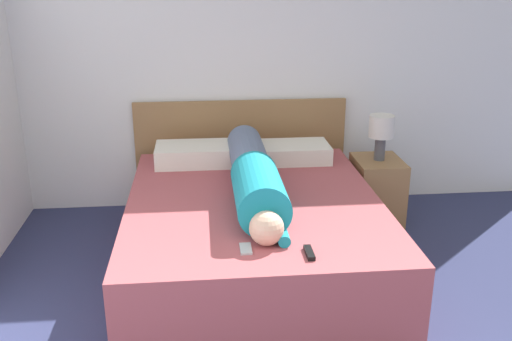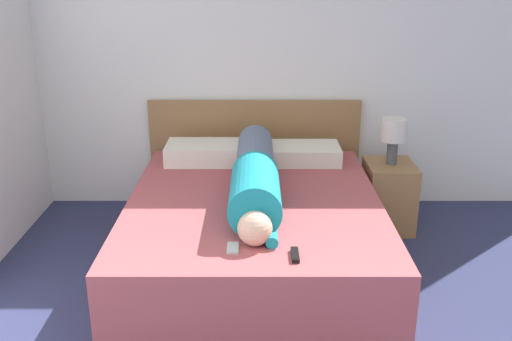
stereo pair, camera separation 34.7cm
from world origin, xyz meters
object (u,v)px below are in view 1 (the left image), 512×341
at_px(nightstand, 377,191).
at_px(pillow_near_headboard, 193,154).
at_px(tv_remote, 309,253).
at_px(bed, 254,233).
at_px(table_lamp, 381,130).
at_px(person_lying, 254,177).
at_px(cell_phone, 246,249).
at_px(pillow_second, 294,152).

height_order(nightstand, pillow_near_headboard, pillow_near_headboard).
xyz_separation_m(pillow_near_headboard, tv_remote, (0.63, -1.61, -0.06)).
bearing_deg(pillow_near_headboard, bed, -62.27).
xyz_separation_m(table_lamp, person_lying, (-1.06, -0.64, -0.12)).
relative_size(bed, table_lamp, 5.76).
bearing_deg(person_lying, bed, -105.08).
xyz_separation_m(person_lying, cell_phone, (-0.12, -0.77, -0.14)).
xyz_separation_m(bed, nightstand, (1.07, 0.66, 0.01)).
bearing_deg(table_lamp, pillow_near_headboard, 175.73).
height_order(tv_remote, cell_phone, tv_remote).
distance_m(pillow_near_headboard, cell_phone, 1.54).
height_order(bed, nightstand, nightstand).
xyz_separation_m(person_lying, pillow_second, (0.39, 0.75, -0.08)).
bearing_deg(pillow_second, cell_phone, -108.67).
height_order(bed, pillow_second, pillow_second).
relative_size(pillow_near_headboard, pillow_second, 1.05).
height_order(bed, tv_remote, tv_remote).
bearing_deg(pillow_second, bed, -117.26).
distance_m(pillow_second, tv_remote, 1.62).
distance_m(table_lamp, person_lying, 1.24).
relative_size(nightstand, cell_phone, 4.13).
relative_size(pillow_near_headboard, cell_phone, 4.52).
relative_size(person_lying, pillow_near_headboard, 2.84).
bearing_deg(pillow_second, table_lamp, -9.33).
xyz_separation_m(bed, tv_remote, (0.22, -0.84, 0.27)).
xyz_separation_m(nightstand, cell_phone, (-1.18, -1.41, 0.26)).
relative_size(bed, pillow_near_headboard, 3.56).
bearing_deg(pillow_second, person_lying, -117.64).
bearing_deg(cell_phone, pillow_second, 71.33).
height_order(nightstand, person_lying, person_lying).
bearing_deg(bed, table_lamp, 31.77).
bearing_deg(bed, pillow_near_headboard, 117.73).
height_order(nightstand, table_lamp, table_lamp).
distance_m(person_lying, cell_phone, 0.79).
height_order(bed, person_lying, person_lying).
bearing_deg(pillow_second, pillow_near_headboard, 180.00).
bearing_deg(cell_phone, tv_remote, -15.27).
bearing_deg(nightstand, pillow_second, 170.67).
distance_m(table_lamp, pillow_second, 0.71).
xyz_separation_m(bed, pillow_near_headboard, (-0.41, 0.77, 0.33)).
bearing_deg(pillow_second, tv_remote, -96.27).
bearing_deg(bed, cell_phone, -98.77).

